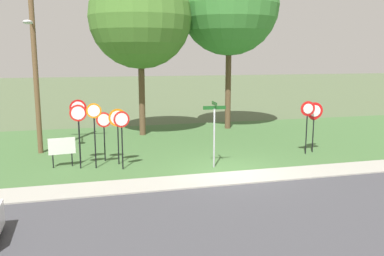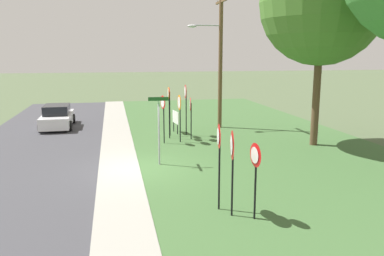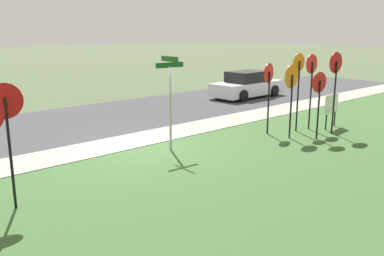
{
  "view_description": "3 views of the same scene",
  "coord_description": "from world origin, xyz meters",
  "views": [
    {
      "loc": [
        -5.64,
        -15.03,
        4.67
      ],
      "look_at": [
        -0.96,
        2.56,
        1.45
      ],
      "focal_mm": 38.19,
      "sensor_mm": 36.0,
      "label": 1
    },
    {
      "loc": [
        14.78,
        -0.95,
        4.54
      ],
      "look_at": [
        0.46,
        2.01,
        1.69
      ],
      "focal_mm": 36.11,
      "sensor_mm": 36.0,
      "label": 2
    },
    {
      "loc": [
        7.12,
        10.19,
        3.56
      ],
      "look_at": [
        0.16,
        2.48,
        1.1
      ],
      "focal_mm": 39.04,
      "sensor_mm": 36.0,
      "label": 3
    }
  ],
  "objects": [
    {
      "name": "sidewalk_strip",
      "position": [
        0.0,
        -0.8,
        0.03
      ],
      "size": [
        44.0,
        1.6,
        0.06
      ],
      "primitive_type": "cube",
      "color": "#99968C",
      "rests_on": "ground_plane"
    },
    {
      "name": "stop_sign_near_left",
      "position": [
        -4.2,
        1.51,
        1.79
      ],
      "size": [
        0.66,
        0.15,
        2.43
      ],
      "rotation": [
        0.0,
        0.0,
        0.19
      ],
      "color": "black",
      "rests_on": "grass_median"
    },
    {
      "name": "stop_sign_far_center",
      "position": [
        -5.9,
        2.06,
        1.98
      ],
      "size": [
        0.69,
        0.09,
        2.68
      ],
      "rotation": [
        0.0,
        0.0,
        0.01
      ],
      "color": "black",
      "rests_on": "grass_median"
    },
    {
      "name": "stop_sign_far_left",
      "position": [
        -5.27,
        1.95,
        1.98
      ],
      "size": [
        0.62,
        0.1,
        2.73
      ],
      "rotation": [
        0.0,
        0.0,
        -0.05
      ],
      "color": "black",
      "rests_on": "grass_median"
    },
    {
      "name": "street_name_post",
      "position": [
        -0.46,
        0.84,
        1.7
      ],
      "size": [
        0.96,
        0.82,
        2.77
      ],
      "rotation": [
        0.0,
        0.0,
        -0.07
      ],
      "color": "#9EA0A8",
      "rests_on": "grass_median"
    },
    {
      "name": "road_asphalt",
      "position": [
        0.0,
        -4.8,
        0.01
      ],
      "size": [
        44.0,
        6.4,
        0.01
      ],
      "primitive_type": "cube",
      "color": "#3D3D42",
      "rests_on": "ground_plane"
    },
    {
      "name": "ground_plane",
      "position": [
        0.0,
        0.0,
        0.0
      ],
      "size": [
        160.0,
        160.0,
        0.0
      ],
      "primitive_type": "plane",
      "color": "#4C5B3D"
    },
    {
      "name": "stop_sign_far_right",
      "position": [
        -5.9,
        2.97,
        2.07
      ],
      "size": [
        0.71,
        0.1,
        2.79
      ],
      "rotation": [
        0.0,
        0.0,
        -0.05
      ],
      "color": "black",
      "rests_on": "grass_median"
    },
    {
      "name": "stop_sign_center_tall",
      "position": [
        -4.3,
        2.35,
        1.81
      ],
      "size": [
        0.77,
        0.1,
        2.43
      ],
      "rotation": [
        0.0,
        0.0,
        0.04
      ],
      "color": "black",
      "rests_on": "grass_median"
    },
    {
      "name": "stop_sign_near_right",
      "position": [
        -4.84,
        3.04,
        1.62
      ],
      "size": [
        0.66,
        0.13,
        2.2
      ],
      "rotation": [
        0.0,
        0.0,
        -0.14
      ],
      "color": "black",
      "rests_on": "grass_median"
    },
    {
      "name": "notice_board",
      "position": [
        -6.63,
        2.52,
        0.87
      ],
      "size": [
        1.09,
        0.17,
        1.25
      ],
      "rotation": [
        0.0,
        0.0,
        0.13
      ],
      "color": "black",
      "rests_on": "grass_median"
    },
    {
      "name": "grass_median",
      "position": [
        0.0,
        6.0,
        0.02
      ],
      "size": [
        44.0,
        12.0,
        0.04
      ],
      "primitive_type": "cube",
      "color": "#3D6033",
      "rests_on": "ground_plane"
    },
    {
      "name": "parked_hatchback_near",
      "position": [
        -9.97,
        -4.35,
        0.64
      ],
      "size": [
        4.23,
        1.95,
        1.39
      ],
      "rotation": [
        0.0,
        0.0,
        0.02
      ],
      "color": "silver",
      "rests_on": "road_asphalt"
    },
    {
      "name": "yield_sign_near_right",
      "position": [
        4.51,
        1.95,
        1.93
      ],
      "size": [
        0.7,
        0.13,
        2.54
      ],
      "rotation": [
        0.0,
        0.0,
        -0.14
      ],
      "color": "black",
      "rests_on": "grass_median"
    }
  ]
}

